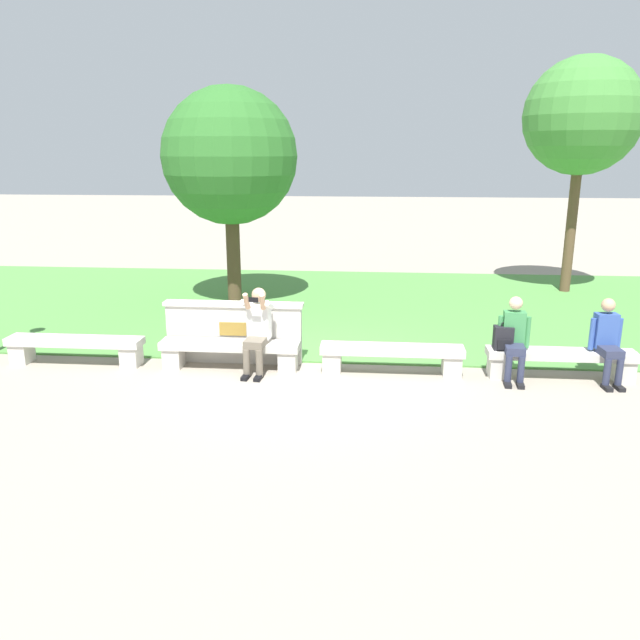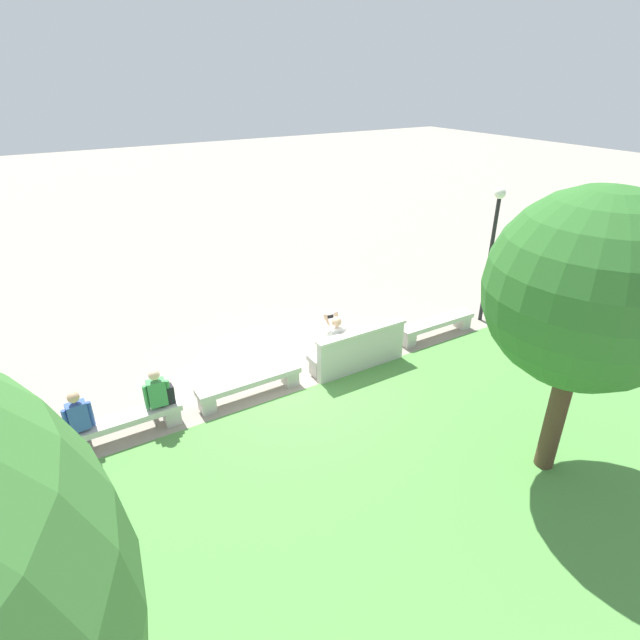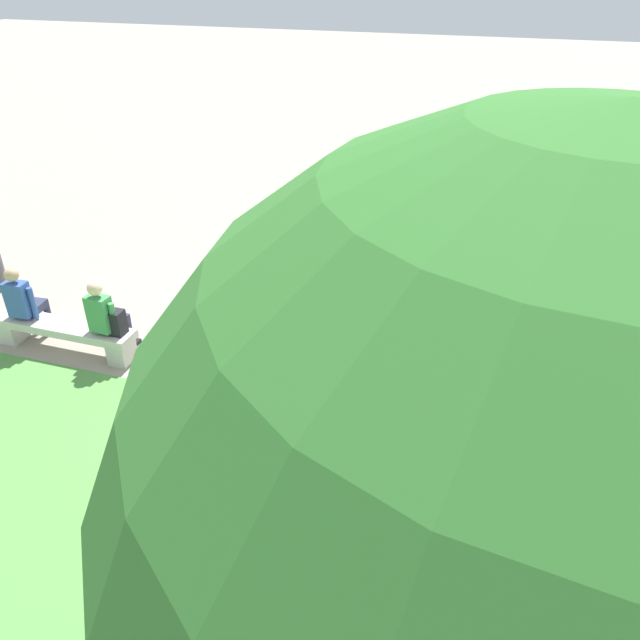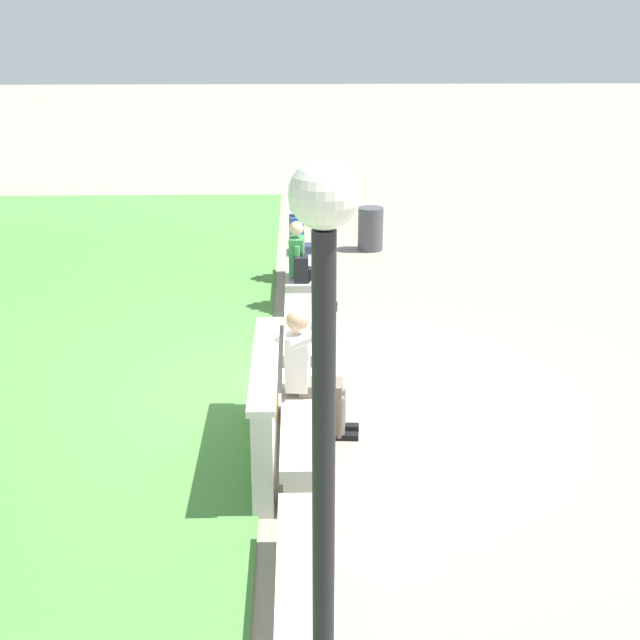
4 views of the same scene
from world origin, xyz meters
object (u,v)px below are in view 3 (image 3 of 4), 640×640
at_px(person_photographer, 384,361).
at_px(tree_left_background, 525,537).
at_px(bench_far, 64,332).
at_px(backpack, 115,322).
at_px(bench_mid, 227,363).
at_px(person_companion, 25,302).
at_px(person_distant, 106,316).
at_px(bench_near, 419,400).

xyz_separation_m(person_photographer, tree_left_background, (-1.38, 4.52, 2.51)).
distance_m(bench_far, backpack, 0.94).
bearing_deg(bench_mid, backpack, -0.97).
bearing_deg(person_companion, person_distant, -180.00).
height_order(person_photographer, person_companion, person_photographer).
distance_m(bench_near, person_companion, 5.74).
bearing_deg(bench_far, person_distant, -174.84).
relative_size(bench_mid, person_photographer, 1.68).
bearing_deg(tree_left_background, backpack, -41.01).
distance_m(person_photographer, person_distant, 3.91).
distance_m(bench_near, backpack, 4.24).
bearing_deg(backpack, bench_mid, 179.03).
bearing_deg(bench_far, tree_left_background, 143.61).
relative_size(bench_far, tree_left_background, 0.47).
distance_m(bench_mid, person_photographer, 2.13).
height_order(bench_mid, bench_far, same).
bearing_deg(tree_left_background, bench_far, -36.39).
relative_size(bench_mid, person_distant, 1.76).
distance_m(bench_far, person_distant, 0.82).
bearing_deg(person_photographer, bench_far, 0.96).
bearing_deg(person_distant, bench_mid, 177.92).
xyz_separation_m(bench_mid, backpack, (1.67, -0.03, 0.32)).
distance_m(bench_mid, person_companion, 3.20).
bearing_deg(person_photographer, person_distant, 0.16).
distance_m(person_companion, backpack, 1.51).
bearing_deg(person_photographer, tree_left_background, 107.02).
xyz_separation_m(bench_near, bench_far, (5.11, 0.00, 0.00)).
relative_size(bench_near, backpack, 5.17).
relative_size(bench_far, person_distant, 1.76).
distance_m(bench_near, bench_mid, 2.55).
bearing_deg(bench_far, bench_mid, 180.00).
relative_size(backpack, tree_left_background, 0.09).
xyz_separation_m(bench_near, person_companion, (5.73, -0.07, 0.37)).
xyz_separation_m(bench_mid, person_companion, (3.18, -0.07, 0.37)).
xyz_separation_m(bench_far, backpack, (-0.89, -0.03, 0.32)).
xyz_separation_m(bench_near, bench_mid, (2.55, 0.00, 0.00)).
height_order(bench_far, person_distant, person_distant).
relative_size(person_distant, tree_left_background, 0.27).
bearing_deg(person_companion, bench_far, 173.94).
height_order(bench_near, bench_mid, same).
bearing_deg(backpack, person_companion, -1.44).
distance_m(bench_far, person_photographer, 4.66).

